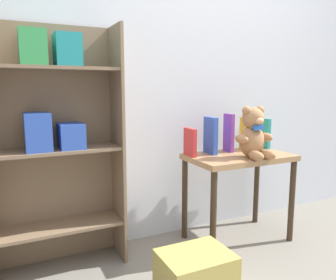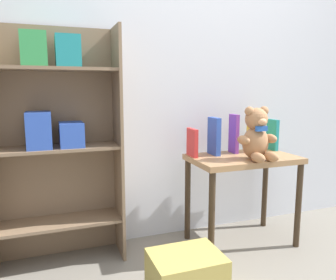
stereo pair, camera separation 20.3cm
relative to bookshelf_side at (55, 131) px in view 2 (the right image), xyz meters
name	(u,v)px [view 2 (the right image)]	position (x,y,z in m)	size (l,w,h in m)	color
wall_back	(190,61)	(0.93, 0.15, 0.44)	(4.80, 0.06, 2.50)	silver
bookshelf_side	(55,131)	(0.00, 0.00, 0.00)	(0.75, 0.27, 1.42)	#7F664C
display_table	(243,170)	(1.18, -0.19, -0.29)	(0.70, 0.42, 0.61)	#9E754C
teddy_bear	(257,136)	(1.20, -0.30, -0.05)	(0.26, 0.23, 0.34)	#A8754C
book_standing_red	(192,143)	(0.85, -0.08, -0.11)	(0.03, 0.15, 0.19)	red
book_standing_blue	(214,136)	(1.02, -0.08, -0.07)	(0.04, 0.13, 0.25)	#2D51B7
book_standing_purple	(234,134)	(1.18, -0.06, -0.06)	(0.03, 0.10, 0.27)	purple
book_standing_yellow	(253,135)	(1.34, -0.06, -0.08)	(0.03, 0.13, 0.24)	gold
book_standing_teal	(272,135)	(1.50, -0.07, -0.09)	(0.03, 0.11, 0.22)	teal
storage_bin	(186,276)	(0.58, -0.63, -0.69)	(0.36, 0.28, 0.24)	tan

